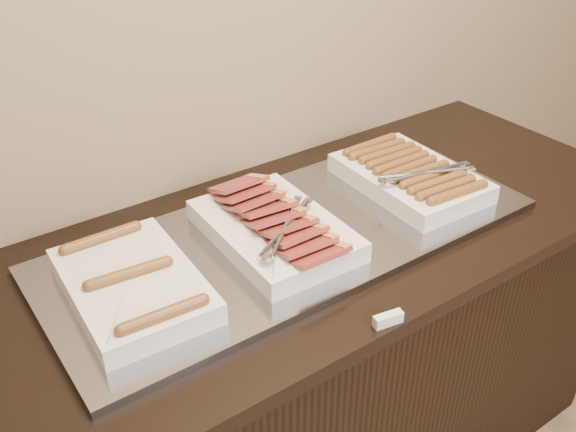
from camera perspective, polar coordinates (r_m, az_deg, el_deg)
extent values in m
cube|color=black|center=(1.85, -0.39, -14.45)|extent=(2.00, 0.70, 0.86)
cube|color=black|center=(1.55, -0.45, -2.98)|extent=(2.06, 0.76, 0.04)
cube|color=#8F939C|center=(1.55, 0.45, -1.71)|extent=(1.20, 0.50, 0.02)
cube|color=white|center=(1.38, -13.64, -5.98)|extent=(0.27, 0.38, 0.05)
cylinder|color=brown|center=(1.24, -11.02, -8.59)|extent=(0.17, 0.04, 0.03)
cylinder|color=brown|center=(1.36, -13.97, -4.98)|extent=(0.17, 0.04, 0.03)
cylinder|color=brown|center=(1.48, -16.27, -1.89)|extent=(0.17, 0.03, 0.03)
cube|color=white|center=(1.50, -1.23, -1.27)|extent=(0.28, 0.40, 0.05)
cube|color=#A2343B|center=(1.38, 2.55, -3.43)|extent=(0.13, 0.09, 0.04)
cube|color=#A2343B|center=(1.40, 1.38, -2.62)|extent=(0.14, 0.09, 0.04)
cube|color=#A2343B|center=(1.43, 0.67, -1.66)|extent=(0.13, 0.09, 0.04)
cube|color=#A2343B|center=(1.46, -0.23, -0.83)|extent=(0.14, 0.10, 0.04)
cube|color=#A2343B|center=(1.48, -1.33, -0.11)|extent=(0.14, 0.10, 0.04)
cube|color=#A2343B|center=(1.51, -1.94, 0.75)|extent=(0.14, 0.10, 0.04)
cube|color=#A2343B|center=(1.54, -3.10, 1.37)|extent=(0.14, 0.09, 0.04)
cube|color=#A2343B|center=(1.57, -3.84, 2.11)|extent=(0.13, 0.09, 0.04)
cube|color=#A2343B|center=(1.60, -4.41, 2.86)|extent=(0.13, 0.09, 0.04)
cube|color=white|center=(1.75, 10.73, 3.35)|extent=(0.27, 0.40, 0.05)
cylinder|color=brown|center=(1.65, 14.86, 2.03)|extent=(0.17, 0.04, 0.03)
cylinder|color=brown|center=(1.66, 13.87, 2.44)|extent=(0.17, 0.04, 0.03)
cylinder|color=brown|center=(1.68, 13.15, 2.94)|extent=(0.17, 0.04, 0.03)
cylinder|color=brown|center=(1.70, 12.46, 3.43)|extent=(0.17, 0.04, 0.03)
cylinder|color=brown|center=(1.72, 11.63, 3.85)|extent=(0.17, 0.04, 0.03)
cylinder|color=brown|center=(1.74, 10.74, 4.24)|extent=(0.17, 0.03, 0.03)
cylinder|color=brown|center=(1.76, 10.05, 4.67)|extent=(0.17, 0.03, 0.03)
cylinder|color=brown|center=(1.78, 9.45, 5.13)|extent=(0.17, 0.03, 0.03)
cylinder|color=brown|center=(1.80, 8.82, 5.56)|extent=(0.17, 0.04, 0.03)
cylinder|color=brown|center=(1.82, 7.94, 5.89)|extent=(0.17, 0.04, 0.03)
cylinder|color=brown|center=(1.84, 7.32, 6.29)|extent=(0.17, 0.03, 0.03)
cube|color=white|center=(1.32, 8.88, -9.05)|extent=(0.07, 0.03, 0.03)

